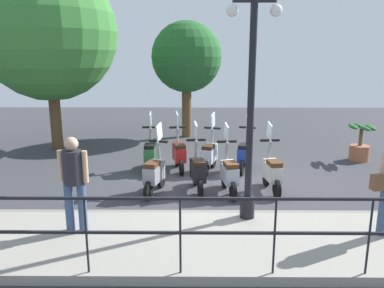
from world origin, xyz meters
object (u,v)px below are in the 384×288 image
(tree_large, at_px, (48,32))
(scooter_far_2, at_px, (179,153))
(tree_distant, at_px, (186,58))
(scooter_near_3, at_px, (155,173))
(lamp_post_near, at_px, (250,119))
(scooter_near_0, at_px, (272,171))
(potted_palm, at_px, (360,146))
(scooter_far_3, at_px, (150,153))
(scooter_far_0, at_px, (245,153))
(scooter_far_1, at_px, (210,154))
(pedestrian_distant, at_px, (74,177))
(scooter_near_2, at_px, (198,171))
(scooter_near_1, at_px, (229,173))

(tree_large, relative_size, scooter_far_2, 3.82)
(tree_large, distance_m, scooter_far_2, 5.85)
(tree_distant, height_order, scooter_near_3, tree_distant)
(lamp_post_near, bearing_deg, scooter_near_0, -24.46)
(tree_distant, xyz_separation_m, scooter_near_0, (-6.08, -2.04, -2.48))
(potted_palm, relative_size, scooter_far_3, 0.69)
(potted_palm, distance_m, scooter_far_0, 3.67)
(tree_distant, distance_m, scooter_far_3, 5.19)
(scooter_far_2, bearing_deg, lamp_post_near, -168.34)
(tree_large, relative_size, scooter_near_0, 3.82)
(scooter_far_1, height_order, scooter_far_3, same)
(scooter_far_2, bearing_deg, pedestrian_distant, 147.93)
(tree_distant, bearing_deg, scooter_far_2, 178.68)
(tree_distant, distance_m, scooter_far_0, 5.37)
(scooter_near_2, relative_size, scooter_far_0, 1.00)
(tree_large, xyz_separation_m, potted_palm, (-1.44, -9.42, -3.28))
(pedestrian_distant, xyz_separation_m, scooter_far_2, (3.89, -1.53, -0.60))
(pedestrian_distant, height_order, scooter_far_1, pedestrian_distant)
(tree_distant, height_order, scooter_near_2, tree_distant)
(scooter_near_2, height_order, scooter_far_1, same)
(scooter_far_3, bearing_deg, scooter_near_2, -143.37)
(potted_palm, bearing_deg, scooter_far_3, 100.18)
(scooter_near_0, height_order, scooter_near_3, same)
(potted_palm, height_order, scooter_far_1, scooter_far_1)
(lamp_post_near, bearing_deg, scooter_near_1, 6.87)
(scooter_near_0, distance_m, scooter_near_2, 1.66)
(tree_large, relative_size, scooter_far_0, 3.82)
(lamp_post_near, xyz_separation_m, scooter_near_1, (1.58, 0.19, -1.45))
(potted_palm, height_order, scooter_far_0, scooter_far_0)
(tree_large, relative_size, scooter_near_2, 3.82)
(tree_distant, distance_m, potted_palm, 6.66)
(scooter_far_0, bearing_deg, potted_palm, -55.77)
(tree_distant, distance_m, scooter_near_3, 6.70)
(scooter_far_0, distance_m, scooter_far_2, 1.74)
(scooter_near_1, xyz_separation_m, scooter_far_2, (1.74, 1.17, 0.00))
(scooter_far_1, xyz_separation_m, scooter_far_2, (0.10, 0.81, 0.00))
(scooter_near_3, bearing_deg, scooter_far_1, -23.59)
(scooter_far_1, bearing_deg, tree_large, 78.52)
(scooter_near_0, height_order, scooter_far_2, same)
(tree_distant, relative_size, scooter_far_1, 2.78)
(potted_palm, height_order, scooter_near_0, scooter_near_0)
(tree_large, distance_m, tree_distant, 4.76)
(lamp_post_near, relative_size, potted_palm, 3.82)
(tree_distant, bearing_deg, lamp_post_near, -170.81)
(lamp_post_near, bearing_deg, tree_distant, 9.19)
(lamp_post_near, distance_m, scooter_far_1, 3.58)
(scooter_near_3, relative_size, scooter_far_1, 1.00)
(tree_large, bearing_deg, scooter_far_2, -121.08)
(tree_distant, height_order, scooter_far_0, tree_distant)
(scooter_near_1, distance_m, scooter_near_3, 1.64)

